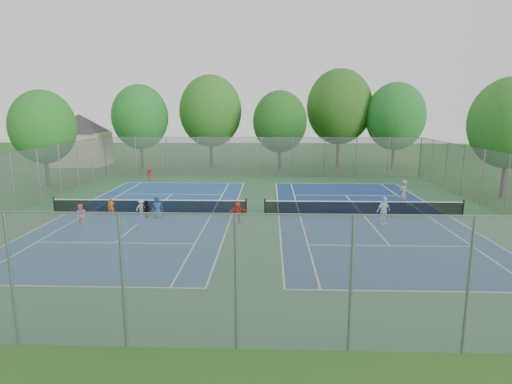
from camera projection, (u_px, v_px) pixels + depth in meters
ground at (255, 214)px, 28.02m from camera, size 120.00×120.00×0.00m
court_pad at (255, 214)px, 28.01m from camera, size 32.00×32.00×0.01m
court_left at (150, 213)px, 28.24m from camera, size 10.97×23.77×0.01m
court_right at (363, 215)px, 27.79m from camera, size 10.97×23.77×0.01m
net_left at (149, 207)px, 28.15m from camera, size 12.87×0.10×0.91m
net_right at (363, 208)px, 27.70m from camera, size 12.87×0.10×0.91m
fence_north at (261, 157)px, 43.33m from camera, size 32.00×0.10×4.00m
fence_south at (236, 283)px, 11.94m from camera, size 32.00×0.10×4.00m
fence_west at (13, 183)px, 28.15m from camera, size 0.10×32.00×4.00m
fence_east at (507, 186)px, 27.12m from camera, size 0.10×32.00×4.00m
house at (80, 131)px, 51.47m from camera, size 11.03×11.03×7.30m
tree_nw at (140, 117)px, 48.93m from camera, size 6.40×6.40×9.58m
tree_nl at (211, 111)px, 49.53m from camera, size 7.20×7.20×10.69m
tree_nc at (280, 122)px, 47.53m from camera, size 6.00×6.00×8.85m
tree_nr at (339, 107)px, 49.93m from camera, size 7.60×7.60×11.42m
tree_ne at (395, 116)px, 47.98m from camera, size 6.60×6.60×9.77m
tree_side_w at (43, 127)px, 37.44m from camera, size 5.60×5.60×8.47m
tree_side_e at (510, 123)px, 32.19m from camera, size 6.00×6.00×9.20m
ball_crate at (141, 220)px, 25.87m from camera, size 0.47×0.47×0.34m
ball_hopper at (156, 214)px, 27.11m from camera, size 0.29×0.29×0.48m
student_a at (111, 207)px, 27.62m from camera, size 0.46×0.34×1.16m
student_b at (81, 215)px, 25.04m from camera, size 0.68×0.55×1.33m
student_c at (141, 208)px, 27.56m from camera, size 0.80×0.73×1.08m
student_d at (146, 209)px, 27.03m from camera, size 0.71×0.57×1.13m
student_e at (157, 207)px, 26.91m from camera, size 0.71×0.47×1.43m
student_f at (237, 212)px, 25.70m from camera, size 1.34×0.97×1.40m
child_far_baseline at (150, 175)px, 40.92m from camera, size 0.90×0.70×1.22m
instructor at (403, 194)px, 29.52m from camera, size 0.87×0.82×1.99m
teen_court_b at (383, 211)px, 25.31m from camera, size 1.08×0.86×1.71m
tennis_ball_0 at (170, 239)px, 22.57m from camera, size 0.07×0.07×0.07m
tennis_ball_1 at (174, 221)px, 26.20m from camera, size 0.07×0.07×0.07m
tennis_ball_2 at (95, 237)px, 22.91m from camera, size 0.07×0.07×0.07m
tennis_ball_3 at (91, 245)px, 21.58m from camera, size 0.07×0.07×0.07m
tennis_ball_4 at (153, 225)px, 25.20m from camera, size 0.07×0.07×0.07m
tennis_ball_5 at (79, 241)px, 22.17m from camera, size 0.07×0.07×0.07m
tennis_ball_6 at (159, 236)px, 23.12m from camera, size 0.07×0.07×0.07m
tennis_ball_7 at (119, 229)px, 24.49m from camera, size 0.07×0.07×0.07m
tennis_ball_8 at (205, 235)px, 23.23m from camera, size 0.07×0.07×0.07m
tennis_ball_9 at (93, 235)px, 23.38m from camera, size 0.07×0.07×0.07m
tennis_ball_10 at (102, 229)px, 24.44m from camera, size 0.07×0.07×0.07m
tennis_ball_11 at (84, 234)px, 23.53m from camera, size 0.07×0.07×0.07m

